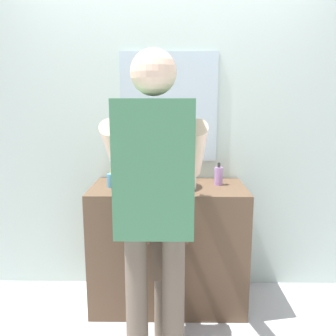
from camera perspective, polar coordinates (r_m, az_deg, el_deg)
ground_plane at (r=2.65m, az=-0.05°, el=-23.86°), size 14.00×14.00×0.00m
back_wall at (r=2.80m, az=0.14°, el=7.68°), size 4.40×0.10×2.70m
vanity_cabinet at (r=2.69m, az=0.05°, el=-12.29°), size 1.10×0.54×0.90m
sink_basin at (r=2.51m, az=0.04°, el=-1.82°), size 0.40×0.40×0.11m
faucet at (r=2.74m, az=0.11°, el=-0.22°), size 0.18×0.14×0.18m
toothbrush_cup at (r=2.56m, az=-8.98°, el=-1.81°), size 0.07×0.07×0.21m
soap_bottle at (r=2.60m, az=8.10°, el=-1.26°), size 0.06×0.06×0.17m
child_toddler at (r=2.29m, az=-0.09°, el=-14.07°), size 0.28×0.28×0.91m
adult_parent at (r=1.87m, az=-2.19°, el=-3.23°), size 0.54×0.57×1.76m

